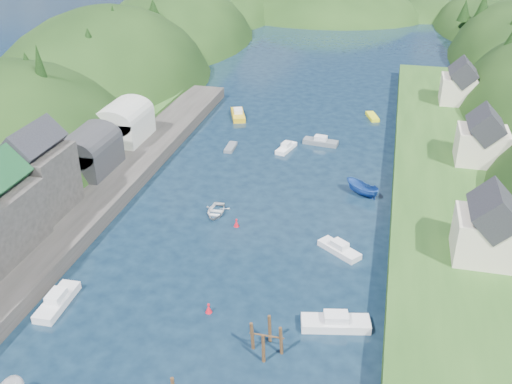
# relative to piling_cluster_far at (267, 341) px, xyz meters

# --- Properties ---
(ground) EXTENTS (600.00, 600.00, 0.00)m
(ground) POSITION_rel_piling_cluster_far_xyz_m (-6.53, 45.12, -1.28)
(ground) COLOR black
(ground) RESTS_ON ground
(hillside_left) EXTENTS (44.00, 245.56, 52.00)m
(hillside_left) POSITION_rel_piling_cluster_far_xyz_m (-51.53, 70.12, -9.31)
(hillside_left) COLOR black
(hillside_left) RESTS_ON ground
(far_hills) EXTENTS (103.00, 68.00, 44.00)m
(far_hills) POSITION_rel_piling_cluster_far_xyz_m (-5.32, 169.13, -12.08)
(far_hills) COLOR black
(far_hills) RESTS_ON ground
(hill_trees) EXTENTS (90.51, 145.15, 12.62)m
(hill_trees) POSITION_rel_piling_cluster_far_xyz_m (-5.67, 60.70, 9.82)
(hill_trees) COLOR black
(hill_trees) RESTS_ON ground
(quay_left) EXTENTS (12.00, 110.00, 2.00)m
(quay_left) POSITION_rel_piling_cluster_far_xyz_m (-30.53, 15.12, -0.28)
(quay_left) COLOR #2D2B28
(quay_left) RESTS_ON ground
(terrace_left_grass) EXTENTS (12.00, 110.00, 2.50)m
(terrace_left_grass) POSITION_rel_piling_cluster_far_xyz_m (-37.53, 15.12, -0.03)
(terrace_left_grass) COLOR #234719
(terrace_left_grass) RESTS_ON ground
(boat_sheds) EXTENTS (7.00, 21.00, 7.50)m
(boat_sheds) POSITION_rel_piling_cluster_far_xyz_m (-32.53, 34.12, 3.99)
(boat_sheds) COLOR #2D2D30
(boat_sheds) RESTS_ON quay_left
(terrace_right) EXTENTS (16.00, 120.00, 2.40)m
(terrace_right) POSITION_rel_piling_cluster_far_xyz_m (18.47, 35.12, -0.08)
(terrace_right) COLOR #234719
(terrace_right) RESTS_ON ground
(right_bank_cottages) EXTENTS (9.00, 59.24, 8.41)m
(right_bank_cottages) POSITION_rel_piling_cluster_far_xyz_m (21.47, 43.45, 4.57)
(right_bank_cottages) COLOR beige
(right_bank_cottages) RESTS_ON terrace_right
(piling_cluster_far) EXTENTS (3.24, 3.02, 3.69)m
(piling_cluster_far) POSITION_rel_piling_cluster_far_xyz_m (0.00, 0.00, 0.00)
(piling_cluster_far) COLOR #382314
(piling_cluster_far) RESTS_ON ground
(channel_buoy_near) EXTENTS (0.70, 0.70, 1.10)m
(channel_buoy_near) POSITION_rel_piling_cluster_far_xyz_m (-6.87, 4.02, -0.80)
(channel_buoy_near) COLOR #B60E1C
(channel_buoy_near) RESTS_ON ground
(channel_buoy_far) EXTENTS (0.70, 0.70, 1.10)m
(channel_buoy_far) POSITION_rel_piling_cluster_far_xyz_m (-8.53, 20.82, -0.80)
(channel_buoy_far) COLOR #B60E1C
(channel_buoy_far) RESTS_ON ground
(moored_boats) EXTENTS (33.60, 90.22, 2.27)m
(moored_boats) POSITION_rel_piling_cluster_far_xyz_m (-6.62, 15.49, -0.62)
(moored_boats) COLOR slate
(moored_boats) RESTS_ON ground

